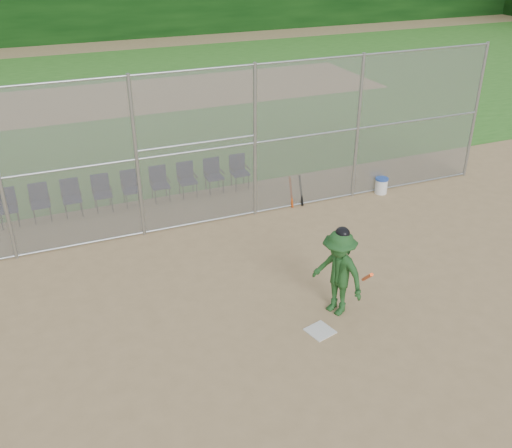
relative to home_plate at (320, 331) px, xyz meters
name	(u,v)px	position (x,y,z in m)	size (l,w,h in m)	color
ground	(306,331)	(-0.25, 0.10, -0.01)	(100.00, 100.00, 0.00)	tan
grass_strip	(125,97)	(-0.25, 18.10, 0.00)	(100.00, 100.00, 0.00)	#307021
dirt_patch_far	(125,97)	(-0.25, 18.10, 0.00)	(24.00, 24.00, 0.00)	tan
backstop_fence	(217,145)	(-0.25, 5.10, 2.06)	(16.09, 0.09, 4.00)	gray
home_plate	(320,331)	(0.00, 0.00, 0.00)	(0.47, 0.47, 0.02)	silver
batter_at_plate	(338,273)	(0.59, 0.46, 0.90)	(1.09, 1.40, 1.89)	#1F4E20
water_cooler	(381,185)	(4.62, 4.96, 0.23)	(0.37, 0.37, 0.47)	white
spare_bats	(296,191)	(1.99, 5.17, 0.40)	(0.36, 0.32, 0.83)	#D84C14
chair_0	(8,208)	(-5.32, 6.88, 0.47)	(0.54, 0.52, 0.96)	#0F133A
chair_1	(40,203)	(-4.53, 6.88, 0.47)	(0.54, 0.52, 0.96)	#0F133A
chair_2	(72,198)	(-3.74, 6.88, 0.47)	(0.54, 0.52, 0.96)	#0F133A
chair_3	(102,194)	(-2.95, 6.88, 0.47)	(0.54, 0.52, 0.96)	#0F133A
chair_4	(132,189)	(-2.16, 6.88, 0.47)	(0.54, 0.52, 0.96)	#0F133A
chair_5	(160,185)	(-1.37, 6.88, 0.47)	(0.54, 0.52, 0.96)	#0F133A
chair_6	(188,180)	(-0.58, 6.88, 0.47)	(0.54, 0.52, 0.96)	#0F133A
chair_7	(214,176)	(0.21, 6.88, 0.47)	(0.54, 0.52, 0.96)	#0F133A
chair_8	(240,172)	(1.00, 6.88, 0.47)	(0.54, 0.52, 0.96)	#0F133A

